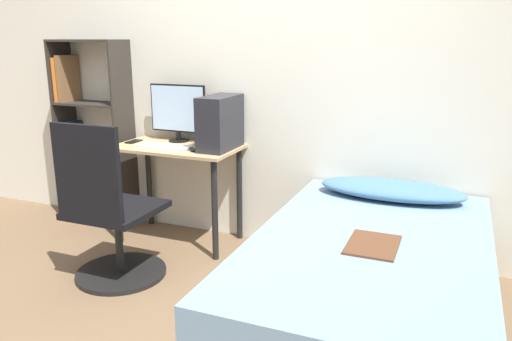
{
  "coord_description": "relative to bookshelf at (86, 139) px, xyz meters",
  "views": [
    {
      "loc": [
        1.38,
        -1.95,
        1.52
      ],
      "look_at": [
        0.27,
        0.73,
        0.75
      ],
      "focal_mm": 35.0,
      "sensor_mm": 36.0,
      "label": 1
    }
  ],
  "objects": [
    {
      "name": "magazine",
      "position": [
        2.55,
        -0.93,
        -0.16
      ],
      "size": [
        0.24,
        0.32,
        0.01
      ],
      "color": "#56331E",
      "rests_on": "bed"
    },
    {
      "name": "ground_plane",
      "position": [
        1.51,
        -1.3,
        -0.7
      ],
      "size": [
        14.0,
        14.0,
        0.0
      ],
      "primitive_type": "plane",
      "color": "brown"
    },
    {
      "name": "keyboard",
      "position": [
        0.91,
        -0.23,
        0.05
      ],
      "size": [
        0.42,
        0.15,
        0.02
      ],
      "color": "silver",
      "rests_on": "desk"
    },
    {
      "name": "bed",
      "position": [
        2.53,
        -0.84,
        -0.44
      ],
      "size": [
        1.19,
        1.95,
        0.54
      ],
      "color": "#4C3D2D",
      "rests_on": "ground_plane"
    },
    {
      "name": "monitor",
      "position": [
        0.88,
        0.04,
        0.28
      ],
      "size": [
        0.47,
        0.16,
        0.44
      ],
      "color": "black",
      "rests_on": "desk"
    },
    {
      "name": "bookshelf",
      "position": [
        0.0,
        0.0,
        0.0
      ],
      "size": [
        0.62,
        0.27,
        1.51
      ],
      "color": "#2D2823",
      "rests_on": "ground_plane"
    },
    {
      "name": "phone",
      "position": [
        0.58,
        -0.13,
        0.05
      ],
      "size": [
        0.07,
        0.14,
        0.01
      ],
      "color": "black",
      "rests_on": "desk"
    },
    {
      "name": "office_chair",
      "position": [
        0.9,
        -0.86,
        -0.31
      ],
      "size": [
        0.59,
        0.59,
        1.05
      ],
      "color": "black",
      "rests_on": "ground_plane"
    },
    {
      "name": "pillow",
      "position": [
        2.53,
        -0.12,
        -0.11
      ],
      "size": [
        0.9,
        0.36,
        0.11
      ],
      "color": "teal",
      "rests_on": "bed"
    },
    {
      "name": "pc_tower",
      "position": [
        1.3,
        -0.09,
        0.23
      ],
      "size": [
        0.2,
        0.41,
        0.38
      ],
      "color": "#232328",
      "rests_on": "desk"
    },
    {
      "name": "desk",
      "position": [
        0.96,
        -0.12,
        -0.1
      ],
      "size": [
        0.92,
        0.52,
        0.75
      ],
      "color": "tan",
      "rests_on": "ground_plane"
    },
    {
      "name": "wall_back",
      "position": [
        1.51,
        0.16,
        0.55
      ],
      "size": [
        8.0,
        0.05,
        2.5
      ],
      "color": "silver",
      "rests_on": "ground_plane"
    },
    {
      "name": "mouse",
      "position": [
        1.17,
        -0.23,
        0.05
      ],
      "size": [
        0.06,
        0.09,
        0.02
      ],
      "color": "black",
      "rests_on": "desk"
    }
  ]
}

